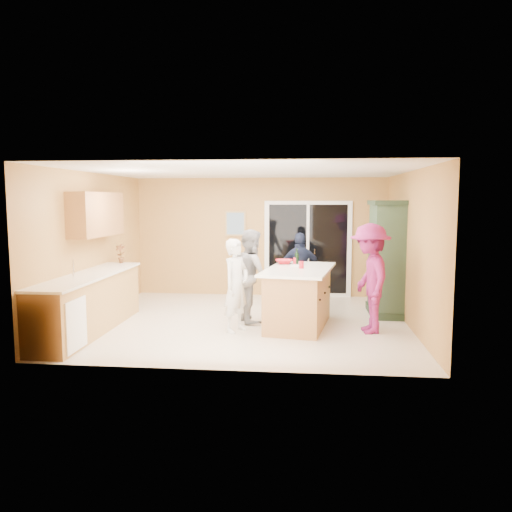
# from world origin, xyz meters

# --- Properties ---
(floor) EXTENTS (5.50, 5.50, 0.00)m
(floor) POSITION_xyz_m (0.00, 0.00, 0.00)
(floor) COLOR beige
(floor) RESTS_ON ground
(ceiling) EXTENTS (5.50, 5.00, 0.10)m
(ceiling) POSITION_xyz_m (0.00, 0.00, 2.60)
(ceiling) COLOR silver
(ceiling) RESTS_ON wall_back
(wall_back) EXTENTS (5.50, 0.10, 2.60)m
(wall_back) POSITION_xyz_m (0.00, 2.50, 1.30)
(wall_back) COLOR #E8BE5F
(wall_back) RESTS_ON ground
(wall_front) EXTENTS (5.50, 0.10, 2.60)m
(wall_front) POSITION_xyz_m (0.00, -2.50, 1.30)
(wall_front) COLOR #E8BE5F
(wall_front) RESTS_ON ground
(wall_left) EXTENTS (0.10, 5.00, 2.60)m
(wall_left) POSITION_xyz_m (-2.75, 0.00, 1.30)
(wall_left) COLOR #E8BE5F
(wall_left) RESTS_ON ground
(wall_right) EXTENTS (0.10, 5.00, 2.60)m
(wall_right) POSITION_xyz_m (2.75, 0.00, 1.30)
(wall_right) COLOR #E8BE5F
(wall_right) RESTS_ON ground
(left_cabinet_run) EXTENTS (0.65, 3.05, 1.24)m
(left_cabinet_run) POSITION_xyz_m (-2.45, -1.05, 0.46)
(left_cabinet_run) COLOR #B18445
(left_cabinet_run) RESTS_ON floor
(upper_cabinets) EXTENTS (0.35, 1.60, 0.75)m
(upper_cabinets) POSITION_xyz_m (-2.58, -0.20, 1.88)
(upper_cabinets) COLOR #B18445
(upper_cabinets) RESTS_ON wall_left
(sliding_door) EXTENTS (1.90, 0.07, 2.10)m
(sliding_door) POSITION_xyz_m (1.05, 2.46, 1.05)
(sliding_door) COLOR white
(sliding_door) RESTS_ON floor
(framed_picture) EXTENTS (0.46, 0.04, 0.56)m
(framed_picture) POSITION_xyz_m (-0.55, 2.48, 1.60)
(framed_picture) COLOR tan
(framed_picture) RESTS_ON wall_back
(kitchen_island) EXTENTS (1.31, 2.02, 0.99)m
(kitchen_island) POSITION_xyz_m (0.90, -0.20, 0.46)
(kitchen_island) COLOR #B18445
(kitchen_island) RESTS_ON floor
(green_hutch) EXTENTS (0.61, 1.15, 2.11)m
(green_hutch) POSITION_xyz_m (2.49, 0.86, 1.03)
(green_hutch) COLOR #1F3221
(green_hutch) RESTS_ON floor
(woman_white) EXTENTS (0.58, 0.65, 1.50)m
(woman_white) POSITION_xyz_m (-0.10, -0.63, 0.75)
(woman_white) COLOR silver
(woman_white) RESTS_ON floor
(woman_grey) EXTENTS (0.86, 0.96, 1.62)m
(woman_grey) POSITION_xyz_m (0.08, 0.08, 0.81)
(woman_grey) COLOR gray
(woman_grey) RESTS_ON floor
(woman_navy) EXTENTS (0.91, 0.47, 1.49)m
(woman_navy) POSITION_xyz_m (0.91, 1.19, 0.74)
(woman_navy) COLOR #1B213C
(woman_navy) RESTS_ON floor
(woman_magenta) EXTENTS (0.78, 1.20, 1.75)m
(woman_magenta) POSITION_xyz_m (2.03, -0.46, 0.88)
(woman_magenta) COLOR #801C57
(woman_magenta) RESTS_ON floor
(serving_bowl) EXTENTS (0.34, 0.34, 0.08)m
(serving_bowl) POSITION_xyz_m (0.63, 0.36, 1.03)
(serving_bowl) COLOR red
(serving_bowl) RESTS_ON kitchen_island
(tulip_vase) EXTENTS (0.20, 0.14, 0.36)m
(tulip_vase) POSITION_xyz_m (-2.45, 0.52, 1.12)
(tulip_vase) COLOR #B1111E
(tulip_vase) RESTS_ON left_cabinet_run
(tumbler_near) EXTENTS (0.09, 0.09, 0.12)m
(tumbler_near) POSITION_xyz_m (0.83, 0.27, 1.05)
(tumbler_near) COLOR red
(tumbler_near) RESTS_ON kitchen_island
(tumbler_far) EXTENTS (0.10, 0.10, 0.12)m
(tumbler_far) POSITION_xyz_m (0.94, -0.21, 1.05)
(tumbler_far) COLOR red
(tumbler_far) RESTS_ON kitchen_island
(wine_bottle) EXTENTS (0.07, 0.07, 0.29)m
(wine_bottle) POSITION_xyz_m (0.85, 0.26, 1.10)
(wine_bottle) COLOR black
(wine_bottle) RESTS_ON kitchen_island
(white_plate) EXTENTS (0.26, 0.26, 0.01)m
(white_plate) POSITION_xyz_m (0.85, 0.15, 0.99)
(white_plate) COLOR silver
(white_plate) RESTS_ON kitchen_island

